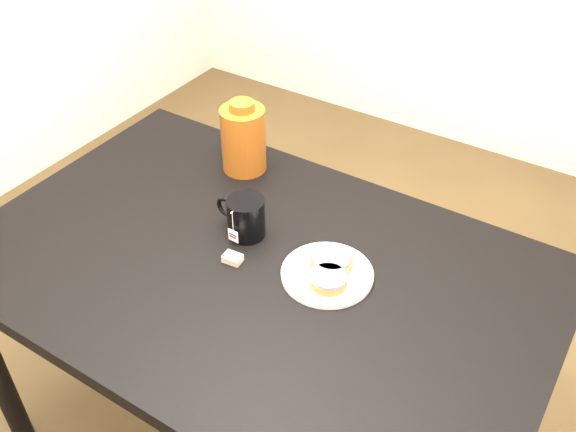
{
  "coord_description": "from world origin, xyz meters",
  "views": [
    {
      "loc": [
        0.67,
        -0.91,
        1.8
      ],
      "look_at": [
        0.01,
        0.13,
        0.81
      ],
      "focal_mm": 40.0,
      "sensor_mm": 36.0,
      "label": 1
    }
  ],
  "objects_px": {
    "bagel_back": "(332,261)",
    "plate": "(327,273)",
    "table": "(256,288)",
    "mug": "(245,217)",
    "teabag_pouch": "(233,258)",
    "bagel_package": "(243,138)",
    "bagel_front": "(328,279)"
  },
  "relations": [
    {
      "from": "mug",
      "to": "bagel_front",
      "type": "bearing_deg",
      "value": -9.31
    },
    {
      "from": "table",
      "to": "bagel_back",
      "type": "xyz_separation_m",
      "value": [
        0.16,
        0.08,
        0.11
      ]
    },
    {
      "from": "teabag_pouch",
      "to": "mug",
      "type": "bearing_deg",
      "value": 108.07
    },
    {
      "from": "teabag_pouch",
      "to": "bagel_package",
      "type": "xyz_separation_m",
      "value": [
        -0.21,
        0.34,
        0.09
      ]
    },
    {
      "from": "bagel_back",
      "to": "teabag_pouch",
      "type": "bearing_deg",
      "value": -153.54
    },
    {
      "from": "mug",
      "to": "bagel_back",
      "type": "bearing_deg",
      "value": 3.12
    },
    {
      "from": "mug",
      "to": "teabag_pouch",
      "type": "relative_size",
      "value": 3.15
    },
    {
      "from": "plate",
      "to": "bagel_back",
      "type": "bearing_deg",
      "value": 99.79
    },
    {
      "from": "plate",
      "to": "teabag_pouch",
      "type": "height_order",
      "value": "teabag_pouch"
    },
    {
      "from": "table",
      "to": "bagel_front",
      "type": "bearing_deg",
      "value": 7.74
    },
    {
      "from": "teabag_pouch",
      "to": "table",
      "type": "bearing_deg",
      "value": 22.95
    },
    {
      "from": "bagel_front",
      "to": "mug",
      "type": "height_order",
      "value": "mug"
    },
    {
      "from": "bagel_back",
      "to": "table",
      "type": "bearing_deg",
      "value": -152.5
    },
    {
      "from": "table",
      "to": "mug",
      "type": "height_order",
      "value": "mug"
    },
    {
      "from": "bagel_back",
      "to": "bagel_package",
      "type": "distance_m",
      "value": 0.49
    },
    {
      "from": "bagel_back",
      "to": "bagel_package",
      "type": "xyz_separation_m",
      "value": [
        -0.42,
        0.24,
        0.07
      ]
    },
    {
      "from": "plate",
      "to": "bagel_package",
      "type": "xyz_separation_m",
      "value": [
        -0.42,
        0.26,
        0.09
      ]
    },
    {
      "from": "plate",
      "to": "bagel_package",
      "type": "height_order",
      "value": "bagel_package"
    },
    {
      "from": "mug",
      "to": "table",
      "type": "bearing_deg",
      "value": -41.9
    },
    {
      "from": "bagel_back",
      "to": "bagel_front",
      "type": "distance_m",
      "value": 0.06
    },
    {
      "from": "mug",
      "to": "teabag_pouch",
      "type": "bearing_deg",
      "value": -69.71
    },
    {
      "from": "table",
      "to": "bagel_package",
      "type": "relative_size",
      "value": 6.58
    },
    {
      "from": "bagel_front",
      "to": "mug",
      "type": "distance_m",
      "value": 0.28
    },
    {
      "from": "teabag_pouch",
      "to": "bagel_package",
      "type": "bearing_deg",
      "value": 121.36
    },
    {
      "from": "table",
      "to": "plate",
      "type": "xyz_separation_m",
      "value": [
        0.17,
        0.06,
        0.09
      ]
    },
    {
      "from": "table",
      "to": "plate",
      "type": "distance_m",
      "value": 0.2
    },
    {
      "from": "plate",
      "to": "teabag_pouch",
      "type": "bearing_deg",
      "value": -160.33
    },
    {
      "from": "bagel_package",
      "to": "plate",
      "type": "bearing_deg",
      "value": -31.8
    },
    {
      "from": "table",
      "to": "teabag_pouch",
      "type": "relative_size",
      "value": 31.11
    },
    {
      "from": "bagel_back",
      "to": "plate",
      "type": "bearing_deg",
      "value": -80.21
    },
    {
      "from": "plate",
      "to": "bagel_front",
      "type": "relative_size",
      "value": 2.25
    },
    {
      "from": "mug",
      "to": "teabag_pouch",
      "type": "xyz_separation_m",
      "value": [
        0.03,
        -0.1,
        -0.04
      ]
    }
  ]
}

